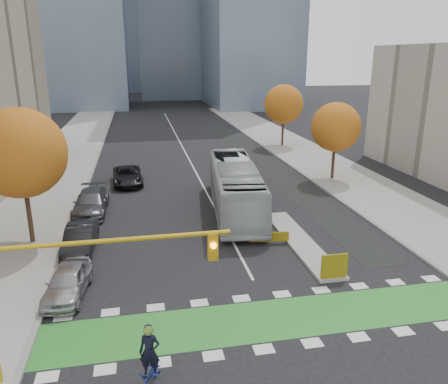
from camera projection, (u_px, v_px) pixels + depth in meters
name	position (u px, v px, depth m)	size (l,w,h in m)	color
ground	(285.00, 340.00, 17.55)	(300.00, 300.00, 0.00)	black
sidewalk_west	(35.00, 203.00, 33.77)	(7.00, 120.00, 0.15)	gray
sidewalk_east	(357.00, 184.00, 38.75)	(7.00, 120.00, 0.15)	gray
curb_west	(82.00, 200.00, 34.42)	(0.30, 120.00, 0.16)	gray
curb_east	(320.00, 186.00, 38.10)	(0.30, 120.00, 0.16)	gray
bike_crossing	(274.00, 319.00, 18.95)	(20.00, 3.00, 0.01)	#2A812A
centre_line	(182.00, 147.00, 55.02)	(0.15, 70.00, 0.01)	silver
bike_lane_paint	(261.00, 162.00, 47.03)	(2.50, 50.00, 0.01)	black
median_island	(300.00, 241.00, 26.69)	(1.60, 10.00, 0.16)	gray
hazard_board	(334.00, 266.00, 21.98)	(1.40, 0.12, 1.30)	yellow
tree_west	(21.00, 153.00, 24.91)	(5.20, 5.20, 8.22)	#332114
tree_east_near	(336.00, 127.00, 38.92)	(4.40, 4.40, 7.08)	#332114
tree_east_far	(284.00, 104.00, 53.89)	(4.80, 4.80, 7.65)	#332114
traffic_signal_west	(66.00, 274.00, 14.41)	(8.53, 0.56, 5.20)	#BF9914
cyclist	(151.00, 369.00, 14.70)	(1.29, 2.29, 2.50)	#203C96
bus	(235.00, 187.00, 31.75)	(3.07, 13.11, 3.65)	#B2B8BA
parked_car_a	(68.00, 282.00, 20.61)	(1.71, 4.25, 1.45)	#A7A7AC
parked_car_b	(80.00, 239.00, 25.37)	(1.60, 4.59, 1.51)	black
parked_car_c	(91.00, 203.00, 31.49)	(2.26, 5.56, 1.61)	#4B4B50
parked_car_d	(128.00, 176.00, 38.77)	(2.51, 5.44, 1.51)	black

